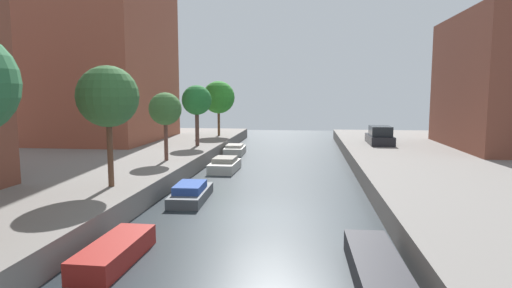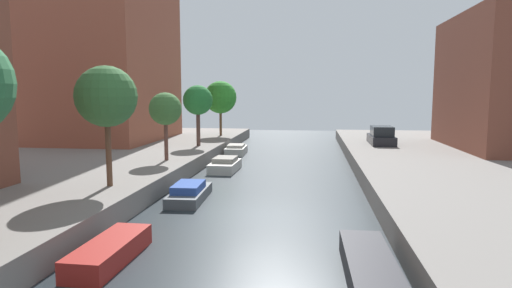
% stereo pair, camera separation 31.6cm
% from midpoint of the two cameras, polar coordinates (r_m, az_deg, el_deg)
% --- Properties ---
extents(ground_plane, '(84.00, 84.00, 0.00)m').
position_cam_midpoint_polar(ground_plane, '(18.30, 0.49, -9.41)').
color(ground_plane, '#232B30').
extents(street_tree_2, '(2.68, 2.68, 5.31)m').
position_cam_midpoint_polar(street_tree_2, '(19.72, -18.95, 5.97)').
color(street_tree_2, brown).
rests_on(street_tree_2, quay_left).
extents(street_tree_3, '(2.00, 2.00, 4.18)m').
position_cam_midpoint_polar(street_tree_3, '(26.65, -11.70, 4.56)').
color(street_tree_3, brown).
rests_on(street_tree_3, quay_left).
extents(street_tree_4, '(2.32, 2.32, 4.76)m').
position_cam_midpoint_polar(street_tree_4, '(33.81, -7.52, 5.77)').
color(street_tree_4, brown).
rests_on(street_tree_4, quay_left).
extents(street_tree_5, '(3.15, 3.15, 5.32)m').
position_cam_midpoint_polar(street_tree_5, '(41.87, -4.56, 6.24)').
color(street_tree_5, brown).
rests_on(street_tree_5, quay_left).
extents(parked_car, '(1.87, 4.34, 1.48)m').
position_cam_midpoint_polar(parked_car, '(36.23, 16.66, 0.95)').
color(parked_car, black).
rests_on(parked_car, quay_right).
extents(moored_boat_left_2, '(1.28, 3.61, 0.65)m').
position_cam_midpoint_polar(moored_boat_left_2, '(14.04, -18.34, -13.46)').
color(moored_boat_left_2, maroon).
rests_on(moored_boat_left_2, ground_plane).
extents(moored_boat_left_3, '(1.66, 3.91, 0.85)m').
position_cam_midpoint_polar(moored_boat_left_3, '(20.82, -8.47, -6.49)').
color(moored_boat_left_3, '#4C5156').
rests_on(moored_boat_left_3, ground_plane).
extents(moored_boat_left_4, '(1.70, 3.42, 0.91)m').
position_cam_midpoint_polar(moored_boat_left_4, '(28.34, -3.84, -2.82)').
color(moored_boat_left_4, beige).
rests_on(moored_boat_left_4, ground_plane).
extents(moored_boat_left_5, '(1.64, 3.30, 0.84)m').
position_cam_midpoint_polar(moored_boat_left_5, '(36.03, -2.42, -0.79)').
color(moored_boat_left_5, beige).
rests_on(moored_boat_left_5, ground_plane).
extents(moored_boat_right_2, '(1.37, 4.34, 0.68)m').
position_cam_midpoint_polar(moored_boat_right_2, '(12.66, 15.62, -15.57)').
color(moored_boat_right_2, '#232328').
rests_on(moored_boat_right_2, ground_plane).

